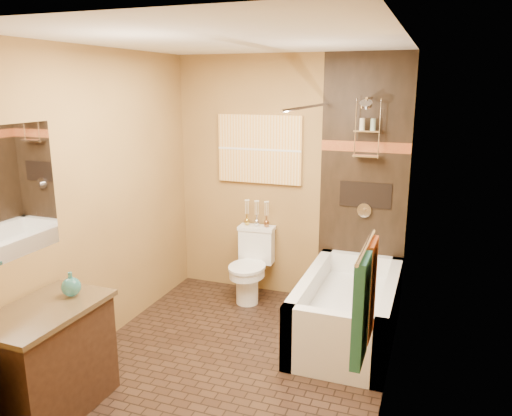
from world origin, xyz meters
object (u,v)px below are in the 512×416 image
at_px(toilet, 251,265).
at_px(sunset_painting, 260,149).
at_px(bathtub, 348,314).
at_px(vanity, 48,360).

bearing_deg(toilet, sunset_painting, 86.24).
xyz_separation_m(bathtub, toilet, (-1.10, 0.47, 0.16)).
height_order(sunset_painting, vanity, sunset_painting).
distance_m(bathtub, vanity, 2.46).
relative_size(toilet, vanity, 0.85).
bearing_deg(vanity, sunset_painting, 76.76).
bearing_deg(toilet, vanity, -109.53).
bearing_deg(vanity, toilet, 75.21).
distance_m(sunset_painting, bathtub, 1.87).
bearing_deg(sunset_painting, toilet, -90.00).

